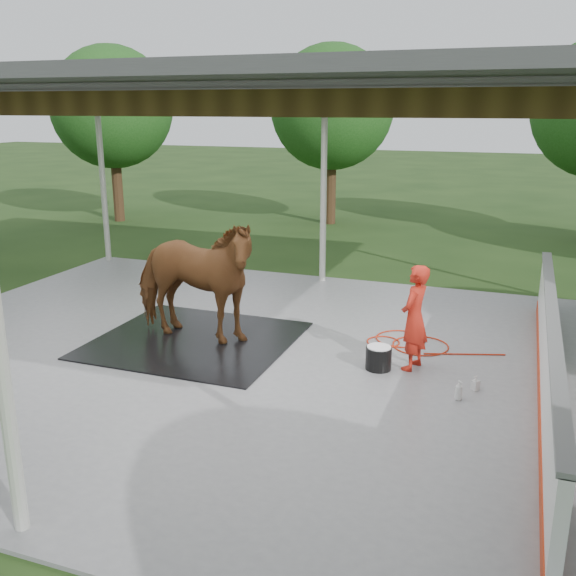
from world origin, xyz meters
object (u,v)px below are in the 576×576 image
(dasher_board, at_px, (548,358))
(wash_bucket, at_px, (379,357))
(handler, at_px, (414,318))
(horse, at_px, (192,280))

(dasher_board, height_order, wash_bucket, dasher_board)
(wash_bucket, bearing_deg, handler, 24.40)
(dasher_board, xyz_separation_m, handler, (-1.84, 0.35, 0.25))
(handler, bearing_deg, horse, -74.74)
(dasher_board, height_order, handler, handler)
(wash_bucket, bearing_deg, horse, 177.81)
(dasher_board, xyz_separation_m, horse, (-5.45, 0.26, 0.52))
(dasher_board, relative_size, horse, 3.26)
(dasher_board, relative_size, handler, 5.04)
(handler, bearing_deg, dasher_board, 93.14)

